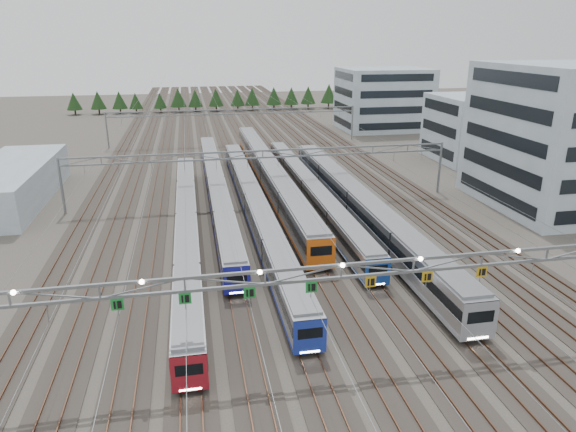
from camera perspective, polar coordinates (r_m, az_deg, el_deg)
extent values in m
plane|color=#47423A|center=(41.36, 5.59, -15.30)|extent=(400.00, 400.00, 0.00)
cube|color=#2D2823|center=(134.94, -6.47, 9.23)|extent=(54.00, 260.00, 0.08)
cube|color=brown|center=(135.40, -17.39, 8.57)|extent=(0.08, 260.00, 0.16)
cube|color=brown|center=(139.18, 4.18, 9.66)|extent=(0.08, 260.00, 0.16)
cube|color=brown|center=(134.87, -6.78, 9.27)|extent=(0.08, 260.00, 0.16)
cube|color=brown|center=(134.98, -6.16, 9.30)|extent=(0.08, 260.00, 0.16)
cube|color=black|center=(63.92, -11.09, -2.18)|extent=(2.12, 58.48, 0.32)
cube|color=#ACAEB4|center=(63.37, -11.18, -0.87)|extent=(2.50, 59.68, 2.81)
cube|color=black|center=(63.26, -11.20, -0.58)|extent=(2.56, 59.38, 0.85)
cube|color=maroon|center=(63.78, -11.11, -1.86)|extent=(2.55, 59.38, 0.31)
cube|color=slate|center=(62.88, -11.27, 0.41)|extent=(2.25, 58.48, 0.22)
cube|color=maroon|center=(36.77, -10.90, -16.83)|extent=(2.52, 0.12, 2.81)
cube|color=black|center=(36.55, -10.94, -16.43)|extent=(1.87, 0.10, 0.85)
cube|color=white|center=(37.45, -10.78, -18.40)|extent=(1.50, 0.06, 0.13)
cube|color=black|center=(79.14, -7.92, 2.22)|extent=(2.14, 63.71, 0.32)
cube|color=#ACAEB4|center=(78.70, -7.97, 3.31)|extent=(2.51, 65.01, 2.83)
cube|color=black|center=(78.61, -7.98, 3.55)|extent=(2.57, 64.69, 0.85)
cube|color=#1C1DAB|center=(79.03, -7.93, 2.48)|extent=(2.56, 64.69, 0.31)
cube|color=slate|center=(78.30, -8.02, 4.37)|extent=(2.26, 63.71, 0.22)
cube|color=#1C1DAB|center=(48.35, -5.70, -7.14)|extent=(2.53, 0.12, 2.83)
cube|color=black|center=(48.17, -5.71, -6.80)|extent=(1.89, 0.10, 0.85)
cube|color=white|center=(48.86, -5.64, -8.47)|extent=(1.51, 0.06, 0.13)
cube|color=black|center=(70.10, -3.76, 0.11)|extent=(2.19, 65.09, 0.33)
cube|color=#ACAEB4|center=(69.59, -3.79, 1.35)|extent=(2.57, 66.42, 2.89)
cube|color=black|center=(69.48, -3.80, 1.63)|extent=(2.63, 66.09, 0.87)
cube|color=#1E33A5|center=(69.97, -3.77, 0.41)|extent=(2.62, 66.09, 0.32)
cube|color=slate|center=(69.13, -3.82, 2.57)|extent=(2.32, 65.09, 0.23)
cube|color=#1E33A5|center=(39.79, 2.46, -13.28)|extent=(2.59, 0.12, 2.89)
cube|color=black|center=(39.58, 2.48, -12.88)|extent=(1.93, 0.10, 0.87)
cube|color=white|center=(40.44, 2.45, -14.84)|extent=(1.54, 0.06, 0.14)
cube|color=black|center=(85.01, -2.06, 3.62)|extent=(2.57, 66.91, 0.39)
cube|color=#ACAEB4|center=(84.52, -2.07, 4.85)|extent=(3.02, 68.27, 3.40)
cube|color=black|center=(84.42, -2.08, 5.12)|extent=(3.08, 67.93, 1.03)
cube|color=orange|center=(84.89, -2.06, 3.92)|extent=(3.07, 67.93, 0.38)
cube|color=slate|center=(84.08, -2.09, 6.04)|extent=(2.72, 66.91, 0.27)
cube|color=orange|center=(52.83, 3.69, -4.28)|extent=(3.04, 0.12, 3.40)
cube|color=black|center=(52.65, 3.71, -3.88)|extent=(2.27, 0.10, 1.03)
cube|color=white|center=(53.39, 3.67, -5.76)|extent=(1.81, 0.06, 0.16)
cube|color=black|center=(76.64, 2.41, 1.83)|extent=(2.15, 56.50, 0.32)
cube|color=#ACAEB4|center=(76.18, 2.43, 2.95)|extent=(2.52, 57.66, 2.84)
cube|color=black|center=(76.09, 2.43, 3.20)|extent=(2.58, 57.37, 0.86)
cube|color=#1640A0|center=(76.53, 2.41, 2.10)|extent=(2.57, 57.37, 0.32)
cube|color=slate|center=(75.77, 2.44, 4.05)|extent=(2.27, 56.50, 0.23)
cube|color=#1640A0|center=(50.40, 9.95, -6.19)|extent=(2.54, 0.12, 2.84)
cube|color=black|center=(50.23, 9.98, -5.86)|extent=(1.89, 0.10, 0.86)
cube|color=white|center=(50.89, 9.89, -7.48)|extent=(1.51, 0.06, 0.14)
cube|color=black|center=(69.77, 7.66, -0.10)|extent=(2.56, 59.94, 0.39)
cube|color=#ACAEB4|center=(69.18, 7.73, 1.37)|extent=(3.01, 61.16, 3.39)
cube|color=black|center=(69.05, 7.75, 1.69)|extent=(3.07, 60.85, 1.02)
cube|color=#90959D|center=(69.63, 7.68, 0.25)|extent=(3.06, 60.85, 0.38)
cube|color=slate|center=(68.65, 7.80, 2.80)|extent=(2.71, 59.94, 0.27)
cube|color=#90959D|center=(43.76, 20.54, -10.90)|extent=(3.03, 0.12, 3.39)
cube|color=black|center=(43.54, 20.62, -10.46)|extent=(2.26, 0.10, 1.02)
cube|color=white|center=(44.45, 20.35, -12.60)|extent=(1.81, 0.06, 0.16)
cube|color=slate|center=(37.49, 5.97, -5.44)|extent=(56.00, 0.22, 0.22)
cube|color=slate|center=(37.92, 5.92, -6.82)|extent=(56.00, 0.22, 0.22)
cube|color=#19802E|center=(37.06, -18.43, -9.31)|extent=(0.85, 0.06, 0.85)
cube|color=#19802E|center=(36.66, -11.38, -8.97)|extent=(0.85, 0.06, 0.85)
cube|color=#19802E|center=(36.81, -4.29, -8.49)|extent=(0.85, 0.06, 0.85)
cube|color=#19802E|center=(37.50, 2.62, -7.90)|extent=(0.85, 0.06, 0.85)
cube|color=gold|center=(38.70, 9.16, -7.23)|extent=(0.85, 0.06, 0.85)
cube|color=gold|center=(40.38, 15.22, -6.53)|extent=(0.85, 0.06, 0.85)
cube|color=gold|center=(42.46, 20.73, -5.82)|extent=(0.85, 0.06, 0.85)
cylinder|color=slate|center=(77.15, -23.87, 3.06)|extent=(0.36, 0.36, 8.00)
cylinder|color=slate|center=(84.23, 16.50, 5.19)|extent=(0.36, 0.36, 8.00)
cube|color=slate|center=(74.87, -2.83, 7.25)|extent=(56.00, 0.22, 0.22)
cube|color=slate|center=(75.09, -2.82, 6.51)|extent=(56.00, 0.22, 0.22)
cylinder|color=slate|center=(120.42, -19.48, 8.96)|extent=(0.36, 0.36, 8.00)
cylinder|color=slate|center=(125.08, 7.15, 10.25)|extent=(0.36, 0.36, 8.00)
cube|color=slate|center=(118.98, -6.00, 11.68)|extent=(56.00, 0.22, 0.22)
cube|color=slate|center=(119.11, -5.98, 11.21)|extent=(56.00, 0.22, 0.22)
cube|color=#97A8B4|center=(82.55, 28.00, 7.73)|extent=(18.00, 22.00, 19.99)
cube|color=#97A8B4|center=(108.77, 19.73, 9.16)|extent=(14.00, 16.00, 12.60)
cube|color=#97A8B4|center=(140.95, 10.52, 12.67)|extent=(22.00, 18.00, 15.66)
cube|color=#97A8B4|center=(86.72, -28.33, 3.21)|extent=(10.00, 30.00, 5.58)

